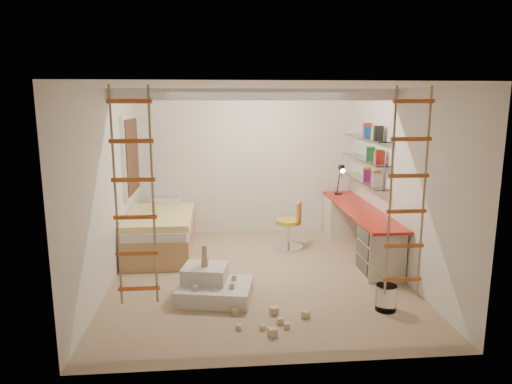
{
  "coord_description": "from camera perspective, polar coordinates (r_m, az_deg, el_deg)",
  "views": [
    {
      "loc": [
        -0.57,
        -6.09,
        2.43
      ],
      "look_at": [
        0.0,
        0.3,
        1.15
      ],
      "focal_mm": 32.0,
      "sensor_mm": 36.0,
      "label": 1
    }
  ],
  "objects": [
    {
      "name": "floor",
      "position": [
        6.58,
        0.23,
        -10.38
      ],
      "size": [
        4.5,
        4.5,
        0.0
      ],
      "primitive_type": "plane",
      "color": "#A08467",
      "rests_on": "ground"
    },
    {
      "name": "ceiling_beam",
      "position": [
        6.42,
        0.0,
        12.08
      ],
      "size": [
        4.0,
        0.18,
        0.16
      ],
      "primitive_type": "cube",
      "color": "white",
      "rests_on": "ceiling"
    },
    {
      "name": "window_frame",
      "position": [
        7.77,
        -15.48,
        4.37
      ],
      "size": [
        0.06,
        1.15,
        1.35
      ],
      "primitive_type": "cube",
      "color": "white",
      "rests_on": "wall_left"
    },
    {
      "name": "window_blind",
      "position": [
        7.76,
        -15.19,
        4.37
      ],
      "size": [
        0.02,
        1.0,
        1.2
      ],
      "primitive_type": "cube",
      "color": "#4C2D1E",
      "rests_on": "window_frame"
    },
    {
      "name": "rope_ladder_left",
      "position": [
        4.51,
        -14.96,
        -0.81
      ],
      "size": [
        0.41,
        0.04,
        2.13
      ],
      "primitive_type": null,
      "color": "#D75124",
      "rests_on": "ceiling"
    },
    {
      "name": "rope_ladder_right",
      "position": [
        4.84,
        18.4,
        -0.2
      ],
      "size": [
        0.41,
        0.04,
        2.13
      ],
      "primitive_type": null,
      "color": "#C45121",
      "rests_on": "ceiling"
    },
    {
      "name": "waste_bin",
      "position": [
        5.73,
        15.95,
        -12.59
      ],
      "size": [
        0.25,
        0.25,
        0.31
      ],
      "primitive_type": "cylinder",
      "color": "white",
      "rests_on": "floor"
    },
    {
      "name": "desk",
      "position": [
        7.6,
        12.67,
        -4.48
      ],
      "size": [
        0.56,
        2.8,
        0.75
      ],
      "color": "red",
      "rests_on": "floor"
    },
    {
      "name": "shelves",
      "position": [
        7.68,
        13.51,
        4.01
      ],
      "size": [
        0.25,
        1.8,
        0.71
      ],
      "color": "white",
      "rests_on": "wall_right"
    },
    {
      "name": "bed",
      "position": [
        7.67,
        -11.75,
        -4.86
      ],
      "size": [
        1.02,
        2.0,
        0.69
      ],
      "color": "#AD7F51",
      "rests_on": "floor"
    },
    {
      "name": "task_lamp",
      "position": [
        8.33,
        10.59,
        2.15
      ],
      "size": [
        0.14,
        0.36,
        0.57
      ],
      "color": "black",
      "rests_on": "desk"
    },
    {
      "name": "swivel_chair",
      "position": [
        7.63,
        4.26,
        -4.97
      ],
      "size": [
        0.61,
        0.61,
        0.82
      ],
      "color": "gold",
      "rests_on": "floor"
    },
    {
      "name": "play_platform",
      "position": [
        5.86,
        -5.46,
        -11.63
      ],
      "size": [
        1.0,
        0.84,
        0.39
      ],
      "color": "silver",
      "rests_on": "floor"
    },
    {
      "name": "toy_blocks",
      "position": [
        5.46,
        -1.62,
        -12.92
      ],
      "size": [
        1.33,
        1.18,
        0.66
      ],
      "color": "#CCB284",
      "rests_on": "floor"
    },
    {
      "name": "books",
      "position": [
        7.67,
        13.55,
        4.98
      ],
      "size": [
        0.14,
        0.52,
        0.92
      ],
      "color": "white",
      "rests_on": "shelves"
    }
  ]
}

